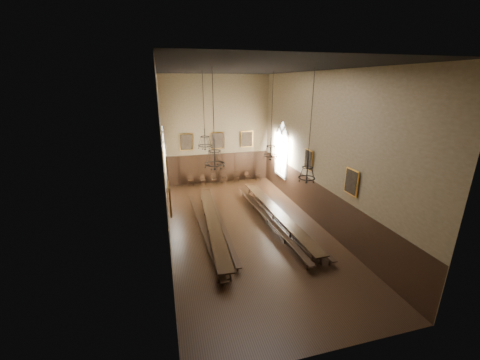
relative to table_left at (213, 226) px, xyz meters
name	(u,v)px	position (x,y,z in m)	size (l,w,h in m)	color
floor	(246,228)	(2.04, -0.01, -0.42)	(9.00, 18.00, 0.02)	black
ceiling	(247,69)	(2.04, -0.01, 8.60)	(9.00, 18.00, 0.02)	black
wall_back	(217,131)	(2.04, 9.00, 4.09)	(9.00, 0.02, 9.00)	#776449
wall_front	(337,230)	(2.04, -9.02, 4.09)	(9.00, 0.02, 9.00)	#776449
wall_left	(163,161)	(-2.47, -0.01, 4.09)	(0.02, 18.00, 9.00)	#776449
wall_right	(319,151)	(6.55, -0.01, 4.09)	(0.02, 18.00, 9.00)	#776449
wainscot_panelling	(246,209)	(2.04, -0.01, 0.84)	(9.00, 18.00, 2.50)	black
table_left	(213,226)	(0.00, 0.00, 0.00)	(1.35, 10.42, 0.81)	black
table_right	(277,217)	(4.04, 0.10, 0.00)	(1.07, 10.49, 0.82)	black
bench_left_outer	(203,230)	(-0.59, -0.17, -0.11)	(0.65, 10.30, 0.46)	black
bench_left_inner	(222,225)	(0.59, 0.23, -0.14)	(0.57, 9.33, 0.42)	black
bench_right_inner	(267,219)	(3.43, 0.12, -0.10)	(0.81, 10.72, 0.48)	black
bench_right_outer	(288,220)	(4.63, -0.26, -0.13)	(0.78, 9.73, 0.44)	black
chair_1	(191,182)	(-0.38, 8.56, -0.09)	(0.47, 0.47, 1.03)	black
chair_2	(203,182)	(0.63, 8.48, -0.14)	(0.47, 0.47, 0.88)	black
chair_3	(214,181)	(1.61, 8.52, -0.14)	(0.45, 0.45, 0.88)	black
chair_4	(224,179)	(2.47, 8.49, -0.09)	(0.50, 0.50, 1.03)	black
chair_5	(236,178)	(3.60, 8.53, -0.10)	(0.51, 0.51, 1.00)	black
chair_6	(247,178)	(4.60, 8.52, -0.14)	(0.50, 0.50, 0.89)	black
chair_7	(258,177)	(5.59, 8.48, -0.11)	(0.46, 0.46, 0.99)	black
chandelier_back_left	(205,141)	(0.10, 2.58, 4.51)	(0.87, 0.87, 4.53)	black
chandelier_back_right	(271,151)	(4.26, 2.08, 3.77)	(0.95, 0.95, 5.31)	black
chandelier_front_left	(215,158)	(-0.13, -2.11, 4.59)	(0.94, 0.94, 4.45)	black
chandelier_front_right	(307,171)	(4.24, -2.99, 3.88)	(0.83, 0.83, 5.22)	black
portrait_back_0	(186,142)	(-0.56, 8.87, 3.29)	(1.10, 0.12, 1.40)	gold
portrait_back_1	(217,140)	(2.04, 8.87, 3.29)	(1.10, 0.12, 1.40)	gold
portrait_back_2	(247,139)	(4.64, 8.87, 3.29)	(1.10, 0.12, 1.40)	gold
portrait_left_0	(167,170)	(-2.34, 0.99, 3.29)	(0.12, 1.00, 1.30)	gold
portrait_left_1	(170,199)	(-2.34, -3.51, 3.29)	(0.12, 1.00, 1.30)	gold
portrait_right_0	(309,160)	(6.42, 0.99, 3.29)	(0.12, 1.00, 1.30)	gold
portrait_right_1	(351,182)	(6.42, -3.51, 3.29)	(0.12, 1.00, 1.30)	gold
window_right	(282,149)	(6.47, 5.49, 2.99)	(0.20, 2.20, 4.60)	white
window_left	(164,156)	(-2.39, 5.49, 2.99)	(0.20, 2.20, 4.60)	white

